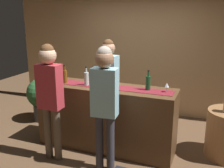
# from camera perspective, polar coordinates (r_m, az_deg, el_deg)

# --- Properties ---
(ground_plane) EXTENTS (10.00, 10.00, 0.00)m
(ground_plane) POSITION_cam_1_polar(r_m,az_deg,el_deg) (4.46, -1.29, -13.49)
(ground_plane) COLOR brown
(back_wall) EXTENTS (6.00, 0.12, 2.90)m
(back_wall) POSITION_cam_1_polar(r_m,az_deg,el_deg) (5.75, 6.11, 8.21)
(back_wall) COLOR tan
(back_wall) RESTS_ON ground
(bar_counter) EXTENTS (2.21, 0.60, 1.04)m
(bar_counter) POSITION_cam_1_polar(r_m,az_deg,el_deg) (4.24, -1.33, -7.31)
(bar_counter) COLOR #543821
(bar_counter) RESTS_ON ground
(counter_runner_cloth) EXTENTS (2.10, 0.28, 0.01)m
(counter_runner_cloth) POSITION_cam_1_polar(r_m,az_deg,el_deg) (4.07, -1.38, -0.49)
(counter_runner_cloth) COLOR maroon
(counter_runner_cloth) RESTS_ON bar_counter
(wine_bottle_clear) EXTENTS (0.07, 0.07, 0.30)m
(wine_bottle_clear) POSITION_cam_1_polar(r_m,az_deg,el_deg) (4.12, -5.61, 1.23)
(wine_bottle_clear) COLOR #B2C6C1
(wine_bottle_clear) RESTS_ON bar_counter
(wine_bottle_amber) EXTENTS (0.07, 0.07, 0.30)m
(wine_bottle_amber) POSITION_cam_1_polar(r_m,az_deg,el_deg) (4.30, -10.23, 1.66)
(wine_bottle_amber) COLOR brown
(wine_bottle_amber) RESTS_ON bar_counter
(wine_bottle_green) EXTENTS (0.07, 0.07, 0.30)m
(wine_bottle_green) POSITION_cam_1_polar(r_m,az_deg,el_deg) (3.88, 7.88, 0.27)
(wine_bottle_green) COLOR #194723
(wine_bottle_green) RESTS_ON bar_counter
(wine_glass_near_customer) EXTENTS (0.07, 0.07, 0.14)m
(wine_glass_near_customer) POSITION_cam_1_polar(r_m,az_deg,el_deg) (4.08, 0.11, 1.05)
(wine_glass_near_customer) COLOR silver
(wine_glass_near_customer) RESTS_ON bar_counter
(wine_glass_mid_counter) EXTENTS (0.07, 0.07, 0.14)m
(wine_glass_mid_counter) POSITION_cam_1_polar(r_m,az_deg,el_deg) (3.82, 11.88, -0.27)
(wine_glass_mid_counter) COLOR silver
(wine_glass_mid_counter) RESTS_ON bar_counter
(bartender) EXTENTS (0.36, 0.24, 1.71)m
(bartender) POSITION_cam_1_polar(r_m,az_deg,el_deg) (4.65, -0.80, 1.79)
(bartender) COLOR #26262B
(bartender) RESTS_ON ground
(customer_sipping) EXTENTS (0.36, 0.24, 1.75)m
(customer_sipping) POSITION_cam_1_polar(r_m,az_deg,el_deg) (3.43, -1.64, -2.67)
(customer_sipping) COLOR #33333D
(customer_sipping) RESTS_ON ground
(customer_browsing) EXTENTS (0.34, 0.24, 1.74)m
(customer_browsing) POSITION_cam_1_polar(r_m,az_deg,el_deg) (3.82, -13.43, -1.30)
(customer_browsing) COLOR brown
(customer_browsing) RESTS_ON ground
(potted_plant_tall) EXTENTS (0.60, 0.60, 0.88)m
(potted_plant_tall) POSITION_cam_1_polar(r_m,az_deg,el_deg) (5.50, -15.06, -2.59)
(potted_plant_tall) COLOR #4C4C51
(potted_plant_tall) RESTS_ON ground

